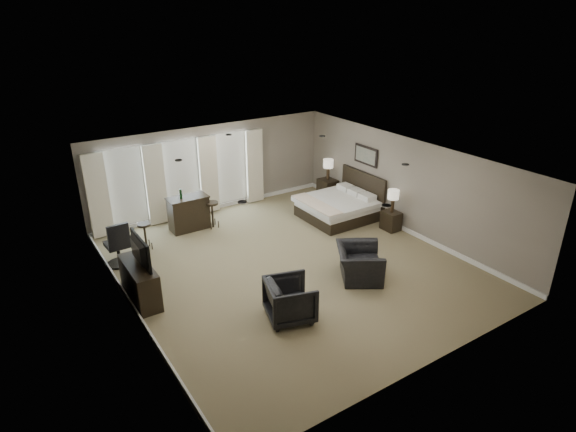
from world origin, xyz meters
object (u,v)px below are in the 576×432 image
lamp_near (393,201)px  bar_stool_left (145,236)px  nightstand_near (391,221)px  tv (137,262)px  dresser (140,282)px  lamp_far (328,170)px  bar_counter (189,213)px  desk_chair (117,243)px  nightstand_far (327,189)px  armchair_far (290,298)px  bar_stool_right (212,215)px  bed (334,199)px  armchair_near (359,258)px

lamp_near → bar_stool_left: 6.63m
nightstand_near → tv: tv is taller
lamp_near → dresser: (-6.92, 0.33, -0.44)m
lamp_near → lamp_far: size_ratio=0.96×
bar_counter → desk_chair: bearing=-155.9°
lamp_far → desk_chair: lamp_far is taller
nightstand_far → desk_chair: (-6.89, -0.78, 0.26)m
armchair_far → bar_stool_right: (0.56, 4.81, -0.08)m
bar_counter → bar_stool_left: size_ratio=1.54×
nightstand_far → bar_counter: size_ratio=0.57×
nightstand_near → tv: (-6.92, 0.33, 0.63)m
lamp_far → dresser: lamp_far is taller
bar_counter → bar_stool_left: (-1.41, -0.54, -0.12)m
bar_counter → bar_stool_right: (0.59, -0.25, -0.10)m
lamp_far → dresser: 7.40m
nightstand_near → bar_stool_left: (-6.09, 2.57, 0.09)m
nightstand_near → tv: size_ratio=0.49×
bar_stool_left → desk_chair: size_ratio=0.63×
armchair_far → bar_stool_left: size_ratio=1.29×
bed → lamp_near: size_ratio=3.05×
tv → desk_chair: bearing=-1.0°
lamp_far → bar_stool_right: 4.13m
nightstand_near → lamp_near: size_ratio=0.83×
lamp_far → tv: 7.38m
nightstand_near → nightstand_far: 2.90m
lamp_near → bar_stool_right: 5.01m
bed → tv: 6.14m
desk_chair → armchair_near: bearing=137.9°
dresser → armchair_far: (2.27, -2.28, 0.05)m
bed → bar_stool_right: bed is taller
lamp_near → desk_chair: size_ratio=0.56×
dresser → armchair_far: size_ratio=1.55×
dresser → bar_counter: bearing=51.1°
nightstand_near → desk_chair: size_ratio=0.46×
dresser → tv: (0.00, 0.00, 0.49)m
nightstand_far → lamp_near: (0.00, -2.90, 0.54)m
bar_stool_right → armchair_near: bearing=-69.6°
bed → armchair_near: bed is taller
lamp_far → armchair_near: (-2.46, -4.39, -0.47)m
nightstand_far → dresser: (-6.92, -2.57, 0.10)m
nightstand_far → dresser: size_ratio=0.44×
dresser → armchair_far: armchair_far is taller
nightstand_far → tv: tv is taller
lamp_near → bar_counter: lamp_near is taller
lamp_near → nightstand_far: bearing=90.0°
lamp_near → desk_chair: lamp_near is taller
bed → lamp_near: (0.89, -1.45, 0.23)m
bar_stool_right → armchair_far: bearing=-96.7°
nightstand_far → tv: bearing=-159.6°
bed → lamp_near: bed is taller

